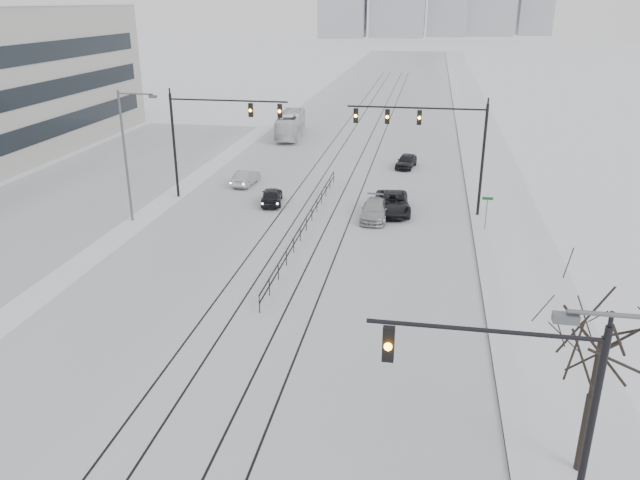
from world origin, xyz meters
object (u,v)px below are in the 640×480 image
Objects in this scene: sedan_sb_inner at (272,196)px; sedan_nb_right at (375,210)px; sedan_sb_outer at (246,178)px; sedan_nb_front at (393,203)px; box_truck at (291,125)px; traffic_mast_near at (530,403)px; bare_tree at (599,354)px; sedan_nb_far at (406,161)px.

sedan_sb_inner is 0.85× the size of sedan_nb_right.
sedan_nb_front is at bearing 161.88° from sedan_sb_outer.
sedan_sb_inner is 8.27m from sedan_nb_right.
sedan_sb_inner is 0.39× the size of box_truck.
sedan_nb_front is at bearing 55.29° from sedan_nb_right.
traffic_mast_near reaches higher than bare_tree.
sedan_sb_outer is 13.57m from sedan_nb_front.
sedan_sb_outer is at bearing 117.73° from traffic_mast_near.
bare_tree is 55.24m from box_truck.
sedan_sb_outer is at bearing 123.19° from bare_tree.
bare_tree is at bearing -69.07° from sedan_nb_far.
box_truck is (-20.92, 51.03, -3.12)m from bare_tree.
box_truck reaches higher than sedan_nb_far.
sedan_sb_outer is at bearing -64.58° from sedan_sb_inner.
sedan_sb_outer is 1.02× the size of sedan_nb_far.
bare_tree is 1.65× the size of sedan_nb_far.
sedan_nb_front reaches higher than sedan_nb_right.
box_truck is at bearing -91.13° from sedan_sb_inner.
sedan_nb_right reaches higher than sedan_nb_far.
bare_tree reaches higher than sedan_nb_right.
bare_tree is at bearing -80.09° from sedan_nb_front.
box_truck is (-3.99, 24.69, 0.72)m from sedan_sb_inner.
sedan_sb_inner is 5.81m from sedan_sb_outer.
traffic_mast_near is 3.85m from bare_tree.
box_truck reaches higher than sedan_nb_right.
box_truck is at bearing 148.97° from sedan_nb_far.
sedan_nb_front is 13.24m from sedan_nb_far.
sedan_sb_outer is (-20.32, 31.06, -3.87)m from bare_tree.
sedan_nb_far is (-4.97, 42.15, -3.93)m from traffic_mast_near.
sedan_nb_front is 28.36m from box_truck.
traffic_mast_near reaches higher than sedan_sb_outer.
sedan_nb_right is at bearing 103.43° from traffic_mast_near.
box_truck reaches higher than sedan_nb_front.
sedan_nb_right is at bearing 108.95° from box_truck.
sedan_nb_right is (11.40, -6.80, 0.02)m from sedan_sb_outer.
traffic_mast_near is at bearing -76.44° from sedan_nb_right.
traffic_mast_near is 28.30m from sedan_nb_right.
sedan_nb_front reaches higher than sedan_sb_inner.
sedan_sb_inner is (-16.92, 26.34, -3.85)m from bare_tree.
box_truck is at bearing -84.16° from sedan_sb_outer.
traffic_mast_near is 57.21m from box_truck.
sedan_nb_far is at bearing 84.23° from sedan_nb_right.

